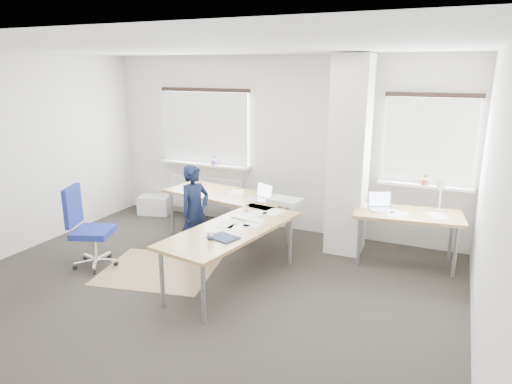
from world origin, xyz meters
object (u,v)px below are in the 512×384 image
at_px(desk_main, 233,212).
at_px(task_chair, 91,244).
at_px(person, 195,212).
at_px(desk_side, 408,216).

height_order(desk_main, task_chair, task_chair).
bearing_deg(desk_main, person, -153.57).
relative_size(desk_main, desk_side, 2.01).
relative_size(desk_side, person, 1.11).
bearing_deg(person, desk_side, -52.31).
bearing_deg(desk_side, desk_main, -167.10).
xyz_separation_m(desk_side, task_chair, (-3.84, -1.81, -0.38)).
bearing_deg(desk_side, task_chair, -162.17).
distance_m(desk_side, task_chair, 4.26).
bearing_deg(desk_side, person, -167.82).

